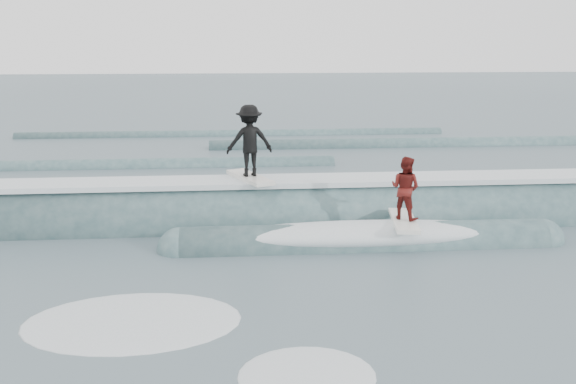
{
  "coord_description": "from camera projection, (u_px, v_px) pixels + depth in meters",
  "views": [
    {
      "loc": [
        -1.35,
        -11.13,
        5.01
      ],
      "look_at": [
        0.0,
        4.89,
        1.1
      ],
      "focal_mm": 40.0,
      "sensor_mm": 36.0,
      "label": 1
    }
  ],
  "objects": [
    {
      "name": "surfer_black",
      "position": [
        249.0,
        143.0,
        17.17
      ],
      "size": [
        1.33,
        2.05,
        2.02
      ],
      "color": "silver",
      "rests_on": "ground"
    },
    {
      "name": "surfer_red",
      "position": [
        405.0,
        192.0,
        15.55
      ],
      "size": [
        0.95,
        2.06,
        1.64
      ],
      "color": "white",
      "rests_on": "ground"
    },
    {
      "name": "whitewater",
      "position": [
        220.0,
        350.0,
        10.51
      ],
      "size": [
        14.51,
        7.54,
        0.1
      ],
      "color": "white",
      "rests_on": "ground"
    },
    {
      "name": "breaking_wave",
      "position": [
        296.0,
        224.0,
        17.46
      ],
      "size": [
        20.5,
        3.95,
        2.34
      ],
      "color": "#335156",
      "rests_on": "ground"
    },
    {
      "name": "ground",
      "position": [
        310.0,
        310.0,
        12.07
      ],
      "size": [
        160.0,
        160.0,
        0.0
      ],
      "primitive_type": "plane",
      "color": "#3B4E56",
      "rests_on": "ground"
    },
    {
      "name": "far_swells",
      "position": [
        276.0,
        149.0,
        29.2
      ],
      "size": [
        38.87,
        8.65,
        0.8
      ],
      "color": "#335156",
      "rests_on": "ground"
    }
  ]
}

